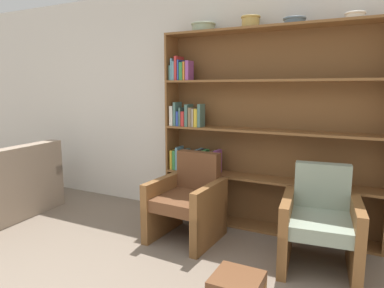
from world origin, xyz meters
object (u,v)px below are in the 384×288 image
Objects in this scene: bowl_copper at (203,27)px; bowl_cream at (251,21)px; bowl_olive at (295,21)px; bowl_terracotta at (355,15)px; armchair_cushioned at (320,223)px; footstool at (237,287)px; armchair_leather at (188,201)px; bookshelf at (250,135)px.

bowl_cream is at bearing 0.00° from bowl_copper.
bowl_olive is (0.45, 0.00, -0.03)m from bowl_cream.
bowl_terracotta is at bearing 0.00° from bowl_olive.
footstool is (-0.37, -1.09, -0.10)m from armchair_cushioned.
bowl_terracotta is at bearing 0.00° from bowl_cream.
armchair_cushioned reaches higher than footstool.
bowl_olive is at bearing -144.26° from armchair_leather.
bowl_copper is at bearing -177.16° from bookshelf.
bowl_olive reaches higher than footstool.
bookshelf is 1.20m from bowl_cream.
bowl_terracotta is at bearing 73.21° from footstool.
bowl_copper is 1.53m from bowl_terracotta.
armchair_cushioned is (0.86, -0.58, -1.85)m from bowl_cream.
bookshelf is 1.24m from bowl_olive.
bowl_cream is at bearing -126.72° from bookshelf.
bookshelf is 10.57× the size of bowl_olive.
bowl_copper is 1.24× the size of bowl_olive.
bookshelf reaches higher than armchair_leather.
bookshelf is at bearing -42.50° from armchair_cushioned.
bowl_olive is at bearing -3.75° from bookshelf.
armchair_leather is at bearing -6.64° from armchair_cushioned.
bookshelf is at bearing 176.25° from bowl_olive.
bowl_copper is 0.76× the size of footstool.
bowl_cream is 0.45m from bowl_olive.
bowl_cream is at bearing 180.00° from bowl_olive.
bowl_cream is (0.54, 0.00, 0.02)m from bowl_copper.
armchair_leather is at bearing -157.99° from bowl_terracotta.
bowl_olive is (0.99, 0.00, -0.02)m from bowl_copper.
armchair_leather is at bearing 130.24° from footstool.
bowl_terracotta is (0.99, 0.00, -0.03)m from bowl_cream.
bowl_olive is 2.55m from footstool.
bookshelf is 11.40× the size of bowl_cream.
bowl_copper is at bearing 180.00° from bowl_cream.
bowl_copper is at bearing 180.00° from bowl_terracotta.
bowl_cream is (-0.02, -0.03, 1.20)m from bookshelf.
bowl_copper is 1.92m from armchair_leather.
bowl_copper is at bearing -29.02° from armchair_cushioned.
bowl_copper is 1.34× the size of bowl_cream.
footstool is (0.93, -1.09, -0.10)m from armchair_leather.
armchair_leather is at bearing -79.80° from bowl_copper.
footstool is (0.49, -1.67, -1.95)m from bowl_cream.
bowl_copper reaches higher than footstool.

